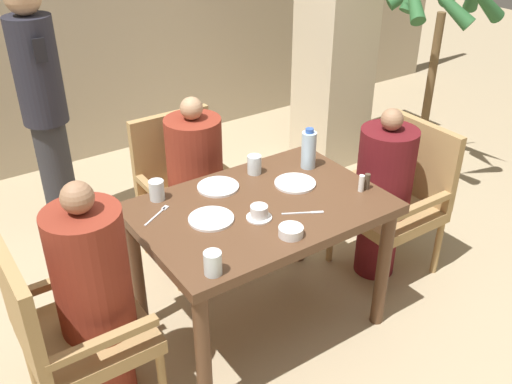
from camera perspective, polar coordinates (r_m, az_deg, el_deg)
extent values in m
plane|color=tan|center=(3.20, 0.42, -12.91)|extent=(16.00, 16.00, 0.00)
cube|color=brown|center=(2.76, 0.47, -1.70)|extent=(1.19, 0.81, 0.05)
cylinder|color=brown|center=(2.55, -5.30, -16.01)|extent=(0.07, 0.07, 0.71)
cylinder|color=brown|center=(3.06, 12.57, -7.54)|extent=(0.07, 0.07, 0.71)
cylinder|color=brown|center=(3.03, -11.84, -7.94)|extent=(0.07, 0.07, 0.71)
cylinder|color=brown|center=(3.47, 4.49, -1.92)|extent=(0.07, 0.07, 0.71)
cube|color=#A88451|center=(2.66, -16.45, -13.58)|extent=(0.51, 0.51, 0.07)
cube|color=#A88451|center=(2.46, -22.59, -10.73)|extent=(0.05, 0.51, 0.47)
cube|color=#A88451|center=(2.74, -18.60, -8.23)|extent=(0.46, 0.04, 0.04)
cube|color=#A88451|center=(2.38, -15.02, -14.27)|extent=(0.46, 0.04, 0.04)
cylinder|color=#A88451|center=(3.01, -13.22, -12.60)|extent=(0.04, 0.04, 0.37)
cylinder|color=#A88451|center=(2.70, -9.34, -18.17)|extent=(0.04, 0.04, 0.37)
cylinder|color=#A88451|center=(2.94, -21.63, -15.43)|extent=(0.04, 0.04, 0.37)
cylinder|color=maroon|center=(2.79, -14.71, -15.92)|extent=(0.24, 0.24, 0.44)
cylinder|color=maroon|center=(2.46, -16.21, -7.64)|extent=(0.32, 0.32, 0.58)
sphere|color=#997051|center=(2.27, -17.45, -0.54)|extent=(0.13, 0.13, 0.13)
cube|color=#A88451|center=(3.46, -6.36, -1.16)|extent=(0.51, 0.51, 0.07)
cube|color=#A88451|center=(3.52, -8.46, 4.25)|extent=(0.51, 0.05, 0.47)
cube|color=#A88451|center=(3.49, -3.10, 2.15)|extent=(0.04, 0.46, 0.04)
cube|color=#A88451|center=(3.30, -10.11, -0.04)|extent=(0.04, 0.46, 0.04)
cylinder|color=#A88451|center=(3.51, -1.13, -4.72)|extent=(0.04, 0.04, 0.37)
cylinder|color=#A88451|center=(3.33, -7.71, -7.18)|extent=(0.04, 0.04, 0.37)
cylinder|color=#A88451|center=(3.84, -4.84, -1.53)|extent=(0.04, 0.04, 0.37)
cylinder|color=#A88451|center=(3.67, -10.98, -3.58)|extent=(0.04, 0.04, 0.37)
cylinder|color=maroon|center=(3.52, -5.73, -4.14)|extent=(0.24, 0.24, 0.44)
cylinder|color=maroon|center=(3.27, -6.15, 2.93)|extent=(0.32, 0.32, 0.53)
sphere|color=tan|center=(3.13, -6.48, 8.32)|extent=(0.13, 0.13, 0.13)
cube|color=#A88451|center=(3.46, 12.99, -1.85)|extent=(0.51, 0.51, 0.07)
cube|color=#A88451|center=(3.49, 16.20, 3.09)|extent=(0.05, 0.51, 0.47)
cube|color=#A88451|center=(3.25, 16.26, -1.31)|extent=(0.46, 0.04, 0.04)
cube|color=#A88451|center=(3.52, 10.54, 1.96)|extent=(0.46, 0.04, 0.04)
cylinder|color=#A88451|center=(3.32, 12.62, -7.93)|extent=(0.04, 0.04, 0.37)
cylinder|color=#A88451|center=(3.57, 7.47, -4.35)|extent=(0.04, 0.04, 0.37)
cylinder|color=#A88451|center=(3.61, 17.68, -5.25)|extent=(0.04, 0.04, 0.37)
cylinder|color=#A88451|center=(3.84, 12.58, -2.14)|extent=(0.04, 0.04, 0.37)
cylinder|color=#5B1419|center=(3.52, 11.98, -4.68)|extent=(0.24, 0.24, 0.44)
cylinder|color=#5B1419|center=(3.28, 12.82, 2.07)|extent=(0.32, 0.32, 0.50)
sphere|color=#997051|center=(3.15, 13.45, 7.07)|extent=(0.12, 0.12, 0.12)
cylinder|color=#2D2D33|center=(4.02, -19.24, 1.62)|extent=(0.21, 0.21, 0.77)
cylinder|color=#23232D|center=(3.75, -21.07, 11.23)|extent=(0.28, 0.28, 0.66)
cube|color=black|center=(3.55, -20.80, 13.08)|extent=(0.07, 0.01, 0.14)
cylinder|color=#4C4238|center=(4.57, 15.91, 3.02)|extent=(0.35, 0.35, 0.39)
cylinder|color=brown|center=(4.33, 17.12, 10.80)|extent=(0.06, 0.06, 0.93)
cylinder|color=white|center=(2.63, -4.51, -2.69)|extent=(0.21, 0.21, 0.01)
cylinder|color=white|center=(2.92, 3.93, 0.88)|extent=(0.21, 0.21, 0.01)
cylinder|color=white|center=(2.89, -3.81, 0.53)|extent=(0.21, 0.21, 0.01)
cylinder|color=white|center=(2.64, 0.31, -2.56)|extent=(0.12, 0.12, 0.01)
cylinder|color=white|center=(2.62, 0.31, -1.95)|extent=(0.08, 0.08, 0.06)
cylinder|color=white|center=(2.52, 3.51, -3.94)|extent=(0.11, 0.11, 0.04)
cylinder|color=silver|center=(3.06, 5.29, 4.20)|extent=(0.08, 0.08, 0.20)
cylinder|color=#3359B2|center=(3.01, 5.39, 6.13)|extent=(0.04, 0.04, 0.02)
cylinder|color=silver|center=(2.81, -9.90, 0.18)|extent=(0.07, 0.07, 0.10)
cylinder|color=silver|center=(3.00, -0.17, 2.76)|extent=(0.07, 0.07, 0.10)
cylinder|color=silver|center=(2.28, -4.34, -7.11)|extent=(0.07, 0.07, 0.10)
cylinder|color=white|center=(2.89, 10.49, 0.86)|extent=(0.03, 0.03, 0.09)
cylinder|color=#4C3D2D|center=(2.91, 11.05, 1.03)|extent=(0.03, 0.03, 0.08)
cube|color=silver|center=(2.69, -10.04, -2.42)|extent=(0.15, 0.10, 0.00)
cube|color=silver|center=(2.75, -9.07, -1.56)|extent=(0.04, 0.04, 0.00)
cube|color=silver|center=(2.68, 4.37, -2.11)|extent=(0.15, 0.09, 0.00)
cube|color=silver|center=(2.70, 6.15, -2.01)|extent=(0.06, 0.04, 0.00)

